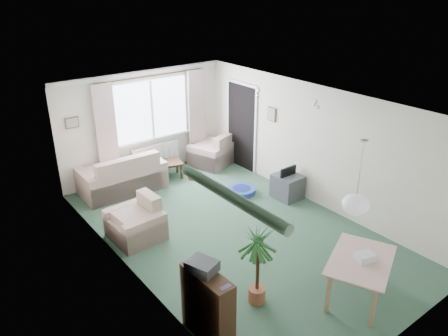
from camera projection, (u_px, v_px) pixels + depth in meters
ground at (234, 231)px, 7.93m from camera, size 6.50×6.50×0.00m
window at (151, 110)px, 9.77m from camera, size 1.80×0.03×1.30m
curtain_rod at (151, 76)px, 9.40m from camera, size 2.60×0.03×0.03m
curtain_left at (106, 131)px, 9.15m from camera, size 0.45×0.08×2.00m
curtain_right at (197, 112)px, 10.44m from camera, size 0.45×0.08×2.00m
radiator at (155, 156)px, 10.19m from camera, size 1.20×0.10×0.55m
doorway at (242, 127)px, 10.23m from camera, size 0.03×0.95×2.00m
pendant_lamp at (356, 204)px, 5.78m from camera, size 0.36×0.36×0.36m
tinsel_garland at (231, 196)px, 4.27m from camera, size 1.60×1.60×0.12m
bauble_cluster_a at (258, 91)px, 8.41m from camera, size 0.20×0.20×0.20m
bauble_cluster_b at (316, 101)px, 7.71m from camera, size 0.20×0.20×0.20m
wall_picture_back at (72, 123)px, 8.75m from camera, size 0.28×0.03×0.22m
wall_picture_right at (272, 114)px, 9.28m from camera, size 0.03×0.24×0.30m
sofa at (122, 172)px, 9.27m from camera, size 1.75×0.95×0.87m
armchair_corner at (211, 149)px, 10.57m from camera, size 1.11×1.09×0.79m
armchair_left at (135, 219)px, 7.59m from camera, size 0.85×0.90×0.76m
coffee_table at (164, 170)px, 9.93m from camera, size 0.93×0.67×0.38m
photo_frame at (161, 161)px, 9.74m from camera, size 0.12×0.03×0.16m
bookshelf at (208, 306)px, 5.44m from camera, size 0.29×0.80×0.97m
hifi_box at (202, 266)px, 5.28m from camera, size 0.38×0.42×0.14m
houseplant at (258, 266)px, 5.98m from camera, size 0.63×0.63×1.23m
dining_table at (358, 280)px, 6.16m from camera, size 1.24×1.07×0.65m
gift_box at (365, 257)px, 5.99m from camera, size 0.29×0.24×0.12m
tv_cube at (287, 187)px, 9.04m from camera, size 0.51×0.56×0.50m
pet_bed at (242, 191)px, 9.28m from camera, size 0.74×0.74×0.12m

